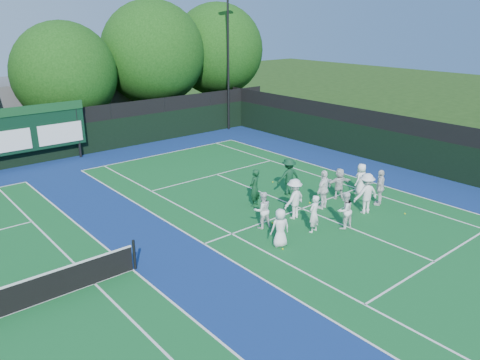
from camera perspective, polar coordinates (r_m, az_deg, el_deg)
ground at (r=20.89m, az=9.56°, el=-4.28°), size 120.00×120.00×0.00m
court_apron at (r=17.90m, az=-5.77°, el=-8.26°), size 34.00×32.00×0.01m
near_court at (r=21.49m, az=7.55°, el=-3.47°), size 11.05×23.85×0.01m
back_fence at (r=30.37m, az=-22.16°, el=4.68°), size 34.00×0.08×3.00m
divider_fence_right at (r=28.08m, az=20.29°, el=3.82°), size 0.08×32.00×3.00m
scoreboard at (r=29.53m, az=-23.95°, el=5.73°), size 6.00×0.21×3.55m
clubhouse at (r=38.94m, az=-20.52°, el=8.77°), size 18.00×6.00×4.00m
light_pole_right at (r=35.80m, az=-1.47°, el=16.08°), size 1.20×0.30×10.12m
tree_c at (r=34.06m, az=-20.37°, el=11.78°), size 6.84×6.84×8.12m
tree_d at (r=36.81m, az=-10.40°, el=14.68°), size 7.70×7.70×9.58m
tree_e at (r=40.16m, az=-2.66°, el=15.32°), size 7.47×7.47×9.47m
tennis_ball_0 at (r=17.75m, az=5.23°, el=-8.36°), size 0.07×0.07×0.07m
tennis_ball_1 at (r=22.13m, az=8.51°, el=-2.76°), size 0.07×0.07×0.07m
tennis_ball_2 at (r=21.95m, az=19.47°, el=-3.88°), size 0.07×0.07×0.07m
tennis_ball_3 at (r=19.84m, az=3.98°, el=-5.25°), size 0.07×0.07×0.07m
tennis_ball_4 at (r=24.68m, az=4.01°, el=-0.25°), size 0.07×0.07×0.07m
tennis_ball_5 at (r=23.16m, az=14.03°, el=-2.13°), size 0.07×0.07×0.07m
player_front_0 at (r=17.71m, az=4.92°, el=-5.82°), size 0.86×0.70×1.51m
player_front_1 at (r=19.00m, az=9.00°, el=-4.10°), size 0.63×0.48×1.57m
player_front_2 at (r=19.57m, az=12.62°, el=-3.61°), size 0.79×0.62×1.59m
player_front_3 at (r=21.27m, az=15.11°, el=-1.59°), size 1.33×0.98×1.84m
player_front_4 at (r=22.42m, az=16.71°, el=-0.87°), size 1.08×0.78×1.70m
player_back_0 at (r=19.16m, az=2.74°, el=-3.67°), size 0.90×0.78×1.57m
player_back_1 at (r=20.14m, az=6.62°, el=-2.30°), size 1.22×0.79×1.78m
player_back_2 at (r=21.39m, az=10.18°, el=-1.14°), size 1.13×0.65×1.81m
player_back_3 at (r=22.77m, az=11.98°, el=-0.41°), size 1.47×0.91×1.51m
player_back_4 at (r=23.54m, az=14.54°, el=0.11°), size 0.81×0.58×1.56m
coach_left at (r=21.31m, az=1.80°, el=-0.97°), size 0.76×0.62×1.77m
coach_right at (r=22.82m, az=5.94°, el=0.42°), size 1.34×0.99×1.85m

